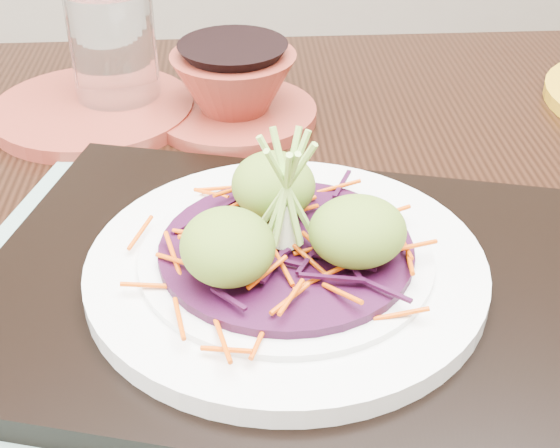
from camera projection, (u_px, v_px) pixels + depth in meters
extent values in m
cube|color=black|center=(295.00, 272.00, 0.58)|extent=(1.38, 1.02, 0.04)
cube|color=gray|center=(286.00, 300.00, 0.51)|extent=(0.55, 0.50, 0.00)
cube|color=black|center=(286.00, 287.00, 0.51)|extent=(0.47, 0.42, 0.02)
cylinder|color=silver|center=(286.00, 268.00, 0.50)|extent=(0.25, 0.25, 0.01)
cylinder|color=silver|center=(286.00, 257.00, 0.49)|extent=(0.19, 0.19, 0.01)
cylinder|color=#300925|center=(286.00, 249.00, 0.49)|extent=(0.16, 0.16, 0.01)
ellipsoid|color=#557021|center=(228.00, 247.00, 0.45)|extent=(0.06, 0.06, 0.04)
ellipsoid|color=#557021|center=(358.00, 232.00, 0.47)|extent=(0.06, 0.06, 0.04)
ellipsoid|color=#557021|center=(274.00, 185.00, 0.51)|extent=(0.06, 0.06, 0.04)
cylinder|color=maroon|center=(93.00, 110.00, 0.74)|extent=(0.21, 0.21, 0.01)
cylinder|color=white|center=(114.00, 51.00, 0.73)|extent=(0.09, 0.09, 0.11)
cylinder|color=maroon|center=(235.00, 114.00, 0.73)|extent=(0.18, 0.18, 0.01)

